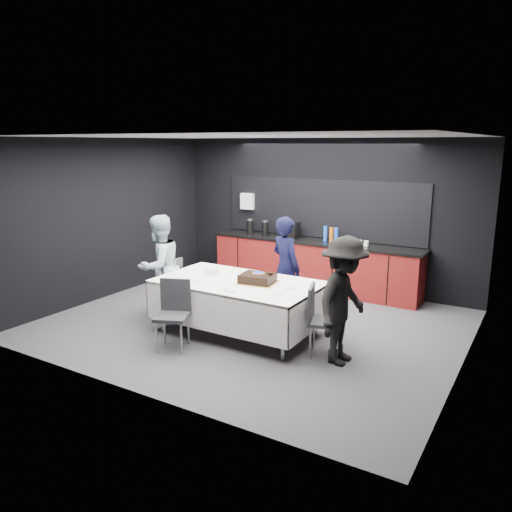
# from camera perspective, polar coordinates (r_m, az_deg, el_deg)

# --- Properties ---
(ground) EXTENTS (6.00, 6.00, 0.00)m
(ground) POSITION_cam_1_polar(r_m,az_deg,el_deg) (7.71, -0.39, -7.77)
(ground) COLOR #45454A
(ground) RESTS_ON ground
(room_shell) EXTENTS (6.04, 5.04, 2.82)m
(room_shell) POSITION_cam_1_polar(r_m,az_deg,el_deg) (7.27, -0.41, 6.07)
(room_shell) COLOR white
(room_shell) RESTS_ON ground
(kitchenette) EXTENTS (4.10, 0.64, 2.05)m
(kitchenette) POSITION_cam_1_polar(r_m,az_deg,el_deg) (9.44, 6.54, -0.55)
(kitchenette) COLOR #63100F
(kitchenette) RESTS_ON ground
(party_table) EXTENTS (2.32, 1.32, 0.78)m
(party_table) POSITION_cam_1_polar(r_m,az_deg,el_deg) (7.19, -2.06, -3.94)
(party_table) COLOR #99999E
(party_table) RESTS_ON ground
(cake_assembly) EXTENTS (0.55, 0.47, 0.16)m
(cake_assembly) POSITION_cam_1_polar(r_m,az_deg,el_deg) (7.04, 0.19, -2.58)
(cake_assembly) COLOR gold
(cake_assembly) RESTS_ON party_table
(plate_stack) EXTENTS (0.21, 0.21, 0.10)m
(plate_stack) POSITION_cam_1_polar(r_m,az_deg,el_deg) (7.49, -5.03, -1.78)
(plate_stack) COLOR white
(plate_stack) RESTS_ON party_table
(loose_plate_near) EXTENTS (0.20, 0.20, 0.01)m
(loose_plate_near) POSITION_cam_1_polar(r_m,az_deg,el_deg) (7.14, -6.51, -2.94)
(loose_plate_near) COLOR white
(loose_plate_near) RESTS_ON party_table
(loose_plate_right_a) EXTENTS (0.18, 0.18, 0.01)m
(loose_plate_right_a) POSITION_cam_1_polar(r_m,az_deg,el_deg) (6.84, 3.93, -3.59)
(loose_plate_right_a) COLOR white
(loose_plate_right_a) RESTS_ON party_table
(loose_plate_right_b) EXTENTS (0.22, 0.22, 0.01)m
(loose_plate_right_b) POSITION_cam_1_polar(r_m,az_deg,el_deg) (6.55, 2.47, -4.33)
(loose_plate_right_b) COLOR white
(loose_plate_right_b) RESTS_ON party_table
(loose_plate_far) EXTENTS (0.22, 0.22, 0.01)m
(loose_plate_far) POSITION_cam_1_polar(r_m,az_deg,el_deg) (7.50, -0.83, -2.07)
(loose_plate_far) COLOR white
(loose_plate_far) RESTS_ON party_table
(fork_pile) EXTENTS (0.17, 0.14, 0.02)m
(fork_pile) POSITION_cam_1_polar(r_m,az_deg,el_deg) (6.67, -3.07, -3.93)
(fork_pile) COLOR white
(fork_pile) RESTS_ON party_table
(champagne_flute) EXTENTS (0.06, 0.06, 0.22)m
(champagne_flute) POSITION_cam_1_polar(r_m,az_deg,el_deg) (7.56, -9.33, -0.92)
(champagne_flute) COLOR white
(champagne_flute) RESTS_ON party_table
(chair_left) EXTENTS (0.47, 0.47, 0.92)m
(chair_left) POSITION_cam_1_polar(r_m,az_deg,el_deg) (8.08, -10.02, -3.01)
(chair_left) COLOR #2D2D32
(chair_left) RESTS_ON ground
(chair_right) EXTENTS (0.53, 0.53, 0.92)m
(chair_right) POSITION_cam_1_polar(r_m,az_deg,el_deg) (6.55, 7.26, -6.72)
(chair_right) COLOR #2D2D32
(chair_right) RESTS_ON ground
(chair_near) EXTENTS (0.55, 0.55, 0.92)m
(chair_near) POSITION_cam_1_polar(r_m,az_deg,el_deg) (6.83, -9.39, -5.96)
(chair_near) COLOR #2D2D32
(chair_near) RESTS_ON ground
(person_center) EXTENTS (0.69, 0.59, 1.61)m
(person_center) POSITION_cam_1_polar(r_m,az_deg,el_deg) (7.83, 3.42, -1.30)
(person_center) COLOR black
(person_center) RESTS_ON ground
(person_left) EXTENTS (0.70, 0.85, 1.62)m
(person_left) POSITION_cam_1_polar(r_m,az_deg,el_deg) (8.02, -10.96, -1.14)
(person_left) COLOR #A7C4D2
(person_left) RESTS_ON ground
(person_right) EXTENTS (0.65, 1.07, 1.62)m
(person_right) POSITION_cam_1_polar(r_m,az_deg,el_deg) (6.26, 9.98, -5.08)
(person_right) COLOR black
(person_right) RESTS_ON ground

